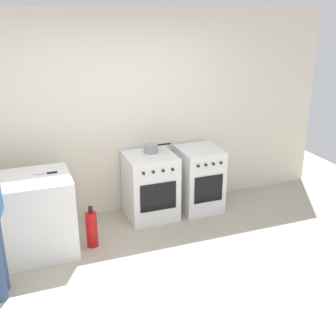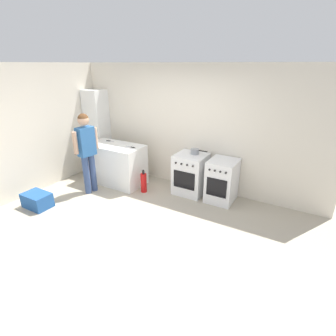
{
  "view_description": "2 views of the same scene",
  "coord_description": "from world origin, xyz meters",
  "px_view_note": "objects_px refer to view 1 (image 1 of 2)",
  "views": [
    {
      "loc": [
        -1.21,
        -3.16,
        2.58
      ],
      "look_at": [
        0.26,
        0.7,
        1.0
      ],
      "focal_mm": 45.0,
      "sensor_mm": 36.0,
      "label": 1
    },
    {
      "loc": [
        2.47,
        -3.02,
        2.58
      ],
      "look_at": [
        0.27,
        0.77,
        0.82
      ],
      "focal_mm": 28.0,
      "sensor_mm": 36.0,
      "label": 2
    }
  ],
  "objects_px": {
    "knife_utility": "(46,173)",
    "oven_right": "(199,179)",
    "oven_left": "(150,186)",
    "fire_extinguisher": "(92,229)",
    "pot": "(151,148)"
  },
  "relations": [
    {
      "from": "oven_left",
      "to": "fire_extinguisher",
      "type": "height_order",
      "value": "oven_left"
    },
    {
      "from": "knife_utility",
      "to": "oven_right",
      "type": "bearing_deg",
      "value": 9.53
    },
    {
      "from": "pot",
      "to": "fire_extinguisher",
      "type": "relative_size",
      "value": 0.71
    },
    {
      "from": "pot",
      "to": "fire_extinguisher",
      "type": "xyz_separation_m",
      "value": [
        -0.92,
        -0.56,
        -0.69
      ]
    },
    {
      "from": "fire_extinguisher",
      "to": "pot",
      "type": "bearing_deg",
      "value": 31.47
    },
    {
      "from": "oven_left",
      "to": "knife_utility",
      "type": "relative_size",
      "value": 3.39
    },
    {
      "from": "oven_left",
      "to": "oven_right",
      "type": "height_order",
      "value": "same"
    },
    {
      "from": "oven_left",
      "to": "knife_utility",
      "type": "height_order",
      "value": "knife_utility"
    },
    {
      "from": "oven_right",
      "to": "knife_utility",
      "type": "relative_size",
      "value": 3.39
    },
    {
      "from": "oven_right",
      "to": "fire_extinguisher",
      "type": "distance_m",
      "value": 1.64
    },
    {
      "from": "oven_right",
      "to": "fire_extinguisher",
      "type": "bearing_deg",
      "value": -162.91
    },
    {
      "from": "oven_left",
      "to": "knife_utility",
      "type": "xyz_separation_m",
      "value": [
        -1.29,
        -0.33,
        0.48
      ]
    },
    {
      "from": "oven_right",
      "to": "fire_extinguisher",
      "type": "xyz_separation_m",
      "value": [
        -1.55,
        -0.48,
        -0.21
      ]
    },
    {
      "from": "oven_right",
      "to": "oven_left",
      "type": "bearing_deg",
      "value": 180.0
    },
    {
      "from": "oven_left",
      "to": "fire_extinguisher",
      "type": "relative_size",
      "value": 1.7
    }
  ]
}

